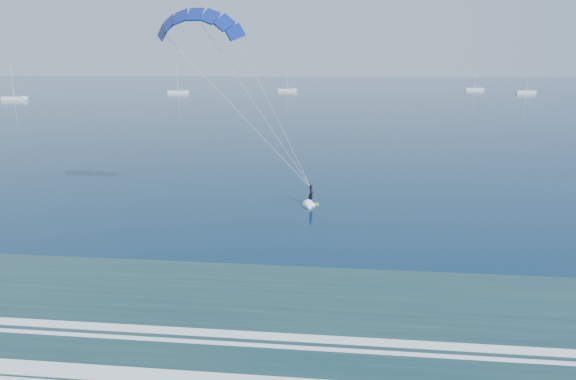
# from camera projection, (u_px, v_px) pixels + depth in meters

# --- Properties ---
(kitesurfer_rig) EXTENTS (14.48, 9.98, 18.99)m
(kitesurfer_rig) POSITION_uv_depth(u_px,v_px,m) (258.00, 109.00, 45.29)
(kitesurfer_rig) COLOR #8EDD1A
(kitesurfer_rig) RESTS_ON ground
(sailboat_0) EXTENTS (8.97, 2.40, 12.16)m
(sailboat_0) POSITION_uv_depth(u_px,v_px,m) (14.00, 98.00, 185.45)
(sailboat_0) COLOR white
(sailboat_0) RESTS_ON ground
(sailboat_1) EXTENTS (8.57, 2.40, 11.79)m
(sailboat_1) POSITION_uv_depth(u_px,v_px,m) (178.00, 92.00, 222.32)
(sailboat_1) COLOR white
(sailboat_1) RESTS_ON ground
(sailboat_2) EXTENTS (8.21, 2.40, 11.13)m
(sailboat_2) POSITION_uv_depth(u_px,v_px,m) (287.00, 90.00, 237.90)
(sailboat_2) COLOR white
(sailboat_2) RESTS_ON ground
(sailboat_3) EXTENTS (8.15, 2.40, 11.17)m
(sailboat_3) POSITION_uv_depth(u_px,v_px,m) (474.00, 89.00, 245.08)
(sailboat_3) COLOR white
(sailboat_3) RESTS_ON ground
(sailboat_4) EXTENTS (7.90, 2.40, 10.90)m
(sailboat_4) POSITION_uv_depth(u_px,v_px,m) (526.00, 92.00, 222.53)
(sailboat_4) COLOR white
(sailboat_4) RESTS_ON ground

